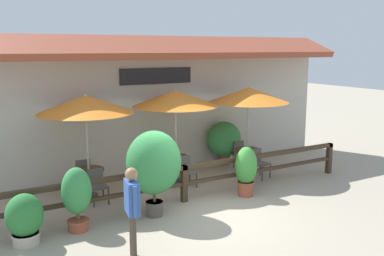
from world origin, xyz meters
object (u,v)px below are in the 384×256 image
Objects in this scene: patio_umbrella_near at (86,104)px; potted_plant_small_flowering at (224,140)px; chair_far_streetside at (260,162)px; chair_far_wallside at (236,152)px; chair_middle_streetside at (186,170)px; chair_near_streetside at (97,184)px; dining_table_middle at (176,162)px; potted_plant_corner_fern at (154,164)px; potted_plant_tall_tropical at (246,170)px; pedestrian at (132,200)px; chair_middle_wallside at (166,160)px; patio_umbrella_far at (249,95)px; potted_plant_broad_leaf at (25,219)px; patio_umbrella_middle at (176,98)px; chair_near_wallside at (82,172)px; potted_plant_entrance_palm at (77,195)px; dining_table_far at (247,154)px; dining_table_near at (89,175)px.

patio_umbrella_near is 1.88× the size of potted_plant_small_flowering.
potted_plant_small_flowering is (-0.07, 1.82, 0.33)m from chair_far_streetside.
chair_middle_streetside is at bearing 20.24° from chair_far_wallside.
chair_near_streetside is at bearing 179.57° from chair_middle_streetside.
potted_plant_corner_fern is (-1.67, -2.11, 0.67)m from dining_table_middle.
pedestrian is (-3.86, -1.71, 0.41)m from potted_plant_tall_tropical.
chair_middle_wallside is 0.32× the size of patio_umbrella_far.
chair_near_streetside is at bearing -87.43° from patio_umbrella_near.
pedestrian reaches higher than potted_plant_broad_leaf.
patio_umbrella_middle is 1.88× the size of potted_plant_small_flowering.
dining_table_middle is 2.49m from chair_far_wallside.
chair_far_streetside is at bearing 154.72° from chair_middle_wallside.
patio_umbrella_near is at bearing 90.67° from chair_near_streetside.
chair_near_wallside is at bearing 149.70° from chair_far_streetside.
patio_umbrella_middle is 4.33m from potted_plant_entrance_palm.
potted_plant_small_flowering is at bearing 24.30° from potted_plant_broad_leaf.
potted_plant_entrance_palm is 6.38m from potted_plant_small_flowering.
chair_near_wallside is 1.07× the size of dining_table_far.
potted_plant_small_flowering is 6.88m from pedestrian.
patio_umbrella_middle reaches higher than chair_middle_streetside.
potted_plant_entrance_palm is (-3.43, -2.06, -1.65)m from patio_umbrella_middle.
potted_plant_entrance_palm is at bearing -151.20° from pedestrian.
patio_umbrella_middle reaches higher than dining_table_far.
chair_far_wallside reaches higher than dining_table_middle.
dining_table_middle is 4.75m from pedestrian.
chair_near_wallside is 0.32× the size of patio_umbrella_middle.
dining_table_middle is 0.47× the size of pedestrian.
chair_far_streetside is 0.62× the size of potted_plant_entrance_palm.
chair_middle_wallside is at bearing 14.15° from patio_umbrella_near.
dining_table_far is at bearing -2.75° from dining_table_near.
chair_far_wallside is at bearing 84.25° from patio_umbrella_far.
chair_near_streetside is at bearing -175.31° from pedestrian.
patio_umbrella_near is at bearing 150.76° from potted_plant_tall_tropical.
chair_middle_streetside is at bearing 42.03° from potted_plant_corner_fern.
chair_near_wallside is at bearing 89.62° from chair_near_streetside.
dining_table_far is 4.50m from potted_plant_corner_fern.
chair_middle_wallside is 0.62× the size of potted_plant_entrance_palm.
potted_plant_broad_leaf is (-4.51, -1.59, 0.05)m from chair_middle_streetside.
patio_umbrella_far is 2.05× the size of potted_plant_tall_tropical.
patio_umbrella_near reaches higher than potted_plant_small_flowering.
chair_middle_wallside is at bearing -6.93° from chair_far_wallside.
chair_near_streetside is 2.49m from potted_plant_broad_leaf.
chair_near_wallside is 2.86m from chair_middle_streetside.
chair_middle_wallside is at bearing 38.16° from potted_plant_entrance_palm.
potted_plant_broad_leaf is at bearing -153.96° from dining_table_middle.
potted_plant_entrance_palm reaches higher than dining_table_middle.
chair_far_wallside is at bearing 71.94° from chair_far_streetside.
potted_plant_entrance_palm reaches higher than chair_far_streetside.
chair_far_wallside is at bearing 31.64° from potted_plant_corner_fern.
dining_table_middle is 0.62m from chair_middle_streetside.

